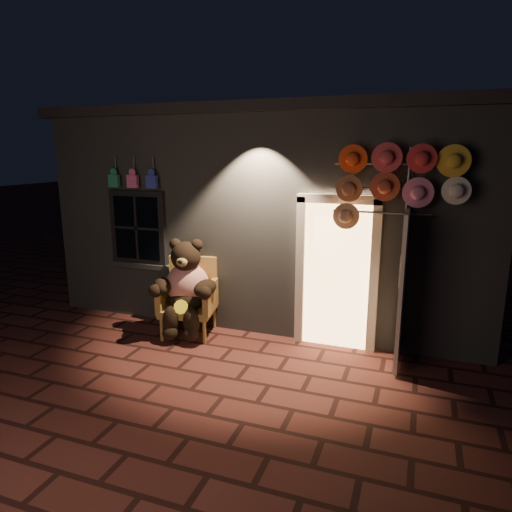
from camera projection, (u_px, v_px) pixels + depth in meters
The scene contains 5 objects.
ground at pixel (206, 374), 5.79m from camera, with size 60.00×60.00×0.00m, color #52251F.
shop_building at pixel (293, 204), 9.05m from camera, with size 7.30×5.95×3.51m.
wicker_armchair at pixel (190, 296), 7.03m from camera, with size 0.92×0.86×1.16m.
teddy_bear at pixel (186, 287), 6.84m from camera, with size 1.03×0.89×1.45m.
hat_rack at pixel (394, 183), 5.74m from camera, with size 1.64×0.22×2.84m.
Camera 1 is at (2.41, -4.77, 2.76)m, focal length 32.00 mm.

